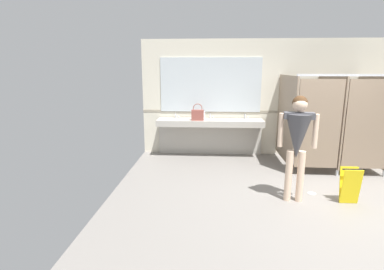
{
  "coord_description": "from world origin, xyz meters",
  "views": [
    {
      "loc": [
        -2.14,
        -4.73,
        2.09
      ],
      "look_at": [
        -2.46,
        0.37,
        0.96
      ],
      "focal_mm": 28.38,
      "sensor_mm": 36.0,
      "label": 1
    }
  ],
  "objects_px": {
    "handbag": "(198,115)",
    "wet_floor_sign": "(350,185)",
    "person_standing": "(298,136)",
    "soap_dispenser": "(203,115)"
  },
  "relations": [
    {
      "from": "soap_dispenser",
      "to": "wet_floor_sign",
      "type": "distance_m",
      "value": 3.61
    },
    {
      "from": "person_standing",
      "to": "soap_dispenser",
      "type": "relative_size",
      "value": 8.05
    },
    {
      "from": "soap_dispenser",
      "to": "wet_floor_sign",
      "type": "bearing_deg",
      "value": -48.15
    },
    {
      "from": "handbag",
      "to": "wet_floor_sign",
      "type": "bearing_deg",
      "value": -43.28
    },
    {
      "from": "handbag",
      "to": "wet_floor_sign",
      "type": "height_order",
      "value": "handbag"
    },
    {
      "from": "handbag",
      "to": "wet_floor_sign",
      "type": "distance_m",
      "value": 3.5
    },
    {
      "from": "soap_dispenser",
      "to": "handbag",
      "type": "bearing_deg",
      "value": -113.33
    },
    {
      "from": "handbag",
      "to": "wet_floor_sign",
      "type": "relative_size",
      "value": 0.68
    },
    {
      "from": "soap_dispenser",
      "to": "wet_floor_sign",
      "type": "xyz_separation_m",
      "value": [
        2.37,
        -2.64,
        -0.69
      ]
    },
    {
      "from": "handbag",
      "to": "soap_dispenser",
      "type": "xyz_separation_m",
      "value": [
        0.13,
        0.29,
        -0.04
      ]
    }
  ]
}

